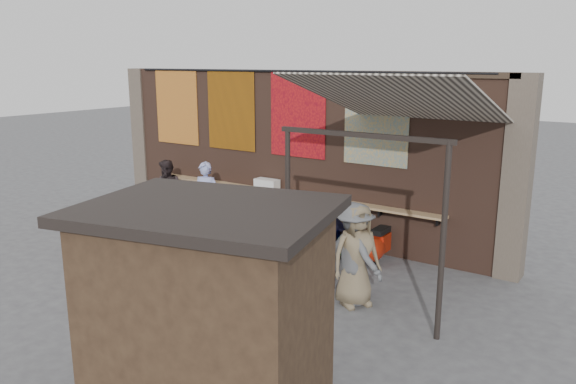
% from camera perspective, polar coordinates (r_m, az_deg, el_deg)
% --- Properties ---
extents(ground, '(70.00, 70.00, 0.00)m').
position_cam_1_polar(ground, '(12.06, -6.78, -7.35)').
color(ground, '#474749').
rests_on(ground, ground).
extents(brick_wall, '(10.00, 0.40, 4.00)m').
position_cam_1_polar(brick_wall, '(13.64, 0.41, 3.85)').
color(brick_wall, brown).
rests_on(brick_wall, ground).
extents(pier_left, '(0.50, 0.50, 4.00)m').
position_cam_1_polar(pier_left, '(17.04, -14.39, 5.32)').
color(pier_left, '#4C4238').
rests_on(pier_left, ground).
extents(pier_right, '(0.50, 0.50, 4.00)m').
position_cam_1_polar(pier_right, '(11.64, 22.25, 1.23)').
color(pier_right, '#4C4238').
rests_on(pier_right, ground).
extents(eating_counter, '(8.00, 0.32, 0.05)m').
position_cam_1_polar(eating_counter, '(13.51, -0.47, -0.13)').
color(eating_counter, '#9E7A51').
rests_on(eating_counter, brick_wall).
extents(shelf_box, '(0.60, 0.29, 0.27)m').
position_cam_1_polar(shelf_box, '(13.72, -2.16, 0.75)').
color(shelf_box, white).
rests_on(shelf_box, eating_counter).
extents(tapestry_redgold, '(1.50, 0.02, 2.00)m').
position_cam_1_polar(tapestry_redgold, '(15.62, -11.24, 8.49)').
color(tapestry_redgold, maroon).
rests_on(tapestry_redgold, brick_wall).
extents(tapestry_sun, '(1.50, 0.02, 2.00)m').
position_cam_1_polar(tapestry_sun, '(14.35, -5.80, 8.27)').
color(tapestry_sun, '#C86D0B').
rests_on(tapestry_sun, brick_wall).
extents(tapestry_orange, '(1.50, 0.02, 2.00)m').
position_cam_1_polar(tapestry_orange, '(13.16, 0.98, 7.90)').
color(tapestry_orange, '#B01616').
rests_on(tapestry_orange, brick_wall).
extents(tapestry_multi, '(1.50, 0.02, 2.00)m').
position_cam_1_polar(tapestry_multi, '(12.19, 8.95, 7.32)').
color(tapestry_multi, teal).
rests_on(tapestry_multi, brick_wall).
extents(hang_rail, '(9.50, 0.06, 0.06)m').
position_cam_1_polar(hang_rail, '(13.26, -0.14, 12.18)').
color(hang_rail, black).
rests_on(hang_rail, brick_wall).
extents(scooter_stool_0, '(0.37, 0.82, 0.78)m').
position_cam_1_polar(scooter_stool_0, '(15.30, -10.48, -1.50)').
color(scooter_stool_0, '#9A470E').
rests_on(scooter_stool_0, ground).
extents(scooter_stool_1, '(0.35, 0.77, 0.73)m').
position_cam_1_polar(scooter_stool_1, '(14.88, -8.49, -1.94)').
color(scooter_stool_1, '#1A134A').
rests_on(scooter_stool_1, ground).
extents(scooter_stool_2, '(0.32, 0.71, 0.67)m').
position_cam_1_polar(scooter_stool_2, '(14.54, -6.91, -2.37)').
color(scooter_stool_2, '#0C5721').
rests_on(scooter_stool_2, ground).
extents(scooter_stool_3, '(0.37, 0.83, 0.79)m').
position_cam_1_polar(scooter_stool_3, '(14.11, -4.89, -2.56)').
color(scooter_stool_3, black).
rests_on(scooter_stool_3, ground).
extents(scooter_stool_4, '(0.32, 0.72, 0.68)m').
position_cam_1_polar(scooter_stool_4, '(13.75, -2.78, -3.18)').
color(scooter_stool_4, maroon).
rests_on(scooter_stool_4, ground).
extents(scooter_stool_5, '(0.32, 0.71, 0.67)m').
position_cam_1_polar(scooter_stool_5, '(13.33, -0.83, -3.72)').
color(scooter_stool_5, navy).
rests_on(scooter_stool_5, ground).
extents(scooter_stool_6, '(0.35, 0.79, 0.75)m').
position_cam_1_polar(scooter_stool_6, '(13.05, 1.61, -3.93)').
color(scooter_stool_6, black).
rests_on(scooter_stool_6, ground).
extents(scooter_stool_7, '(0.37, 0.82, 0.78)m').
position_cam_1_polar(scooter_stool_7, '(12.74, 3.98, -4.32)').
color(scooter_stool_7, navy).
rests_on(scooter_stool_7, ground).
extents(scooter_stool_8, '(0.35, 0.78, 0.74)m').
position_cam_1_polar(scooter_stool_8, '(12.43, 6.35, -4.91)').
color(scooter_stool_8, '#0D4521').
rests_on(scooter_stool_8, ground).
extents(scooter_stool_9, '(0.35, 0.78, 0.74)m').
position_cam_1_polar(scooter_stool_9, '(12.19, 9.19, -5.37)').
color(scooter_stool_9, '#AE230D').
rests_on(scooter_stool_9, ground).
extents(diner_left, '(0.77, 0.61, 1.84)m').
position_cam_1_polar(diner_left, '(13.85, -8.31, -0.72)').
color(diner_left, '#939DD6').
rests_on(diner_left, ground).
extents(diner_right, '(0.84, 0.66, 1.69)m').
position_cam_1_polar(diner_right, '(15.09, -12.08, 0.00)').
color(diner_right, black).
rests_on(diner_right, ground).
extents(shopper_navy, '(1.07, 0.97, 1.75)m').
position_cam_1_polar(shopper_navy, '(10.56, 4.02, -5.27)').
color(shopper_navy, black).
rests_on(shopper_navy, ground).
extents(shopper_grey, '(1.34, 1.00, 1.85)m').
position_cam_1_polar(shopper_grey, '(9.92, 6.76, -6.28)').
color(shopper_grey, '#595A5E').
rests_on(shopper_grey, ground).
extents(shopper_tan, '(0.99, 1.07, 1.84)m').
position_cam_1_polar(shopper_tan, '(9.89, 6.94, -6.36)').
color(shopper_tan, '#77674C').
rests_on(shopper_tan, ground).
extents(market_stall, '(2.72, 2.27, 2.58)m').
position_cam_1_polar(market_stall, '(6.59, -7.87, -13.28)').
color(market_stall, black).
rests_on(market_stall, ground).
extents(stall_roof, '(3.06, 2.60, 0.12)m').
position_cam_1_polar(stall_roof, '(6.11, -8.27, -1.85)').
color(stall_roof, black).
rests_on(stall_roof, market_stall).
extents(stall_sign, '(1.18, 0.31, 0.50)m').
position_cam_1_polar(stall_sign, '(7.12, -4.41, -6.05)').
color(stall_sign, gold).
rests_on(stall_sign, market_stall).
extents(stall_shelf, '(1.95, 0.54, 0.06)m').
position_cam_1_polar(stall_shelf, '(7.48, -4.28, -12.80)').
color(stall_shelf, '#473321').
rests_on(stall_shelf, market_stall).
extents(awning_canvas, '(3.20, 3.28, 0.97)m').
position_cam_1_polar(awning_canvas, '(10.22, 11.39, 9.21)').
color(awning_canvas, beige).
rests_on(awning_canvas, brick_wall).
extents(awning_ledger, '(3.30, 0.08, 0.12)m').
position_cam_1_polar(awning_ledger, '(11.69, 14.57, 11.48)').
color(awning_ledger, '#33261C').
rests_on(awning_ledger, brick_wall).
extents(awning_header, '(3.00, 0.08, 0.08)m').
position_cam_1_polar(awning_header, '(8.91, 7.49, 5.76)').
color(awning_header, black).
rests_on(awning_header, awning_post_left).
extents(awning_post_left, '(0.09, 0.09, 3.10)m').
position_cam_1_polar(awning_post_left, '(9.91, -0.03, -2.41)').
color(awning_post_left, black).
rests_on(awning_post_left, ground).
extents(awning_post_right, '(0.09, 0.09, 3.10)m').
position_cam_1_polar(awning_post_right, '(8.73, 15.46, -5.09)').
color(awning_post_right, black).
rests_on(awning_post_right, ground).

